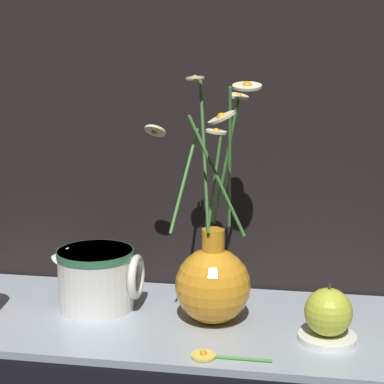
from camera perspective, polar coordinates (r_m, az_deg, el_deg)
ground_plane at (r=1.10m, az=-0.78°, el=-11.81°), size 6.00×6.00×0.00m
shelf at (r=1.09m, az=-0.78°, el=-11.52°), size 0.89×0.33×0.01m
vase_with_flowers at (r=1.06m, az=1.87°, el=-7.72°), size 0.20×0.17×0.40m
ceramic_pitcher at (r=1.13m, az=-8.45°, el=-7.40°), size 0.16×0.13×0.12m
saucer_plate at (r=1.04m, az=11.92°, el=-12.55°), size 0.09×0.09×0.01m
orange_fruit at (r=1.02m, az=12.03°, el=-10.39°), size 0.07×0.07×0.08m
loose_daisy at (r=0.96m, az=1.87°, el=-14.37°), size 0.12×0.04×0.01m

